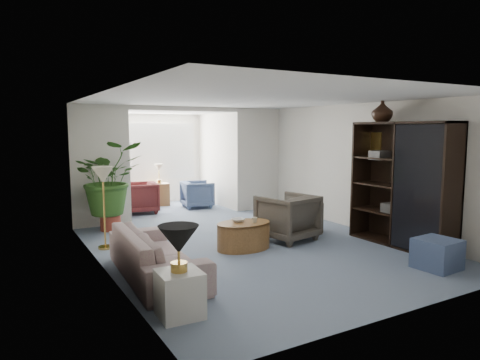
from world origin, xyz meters
TOP-DOWN VIEW (x-y plane):
  - floor at (0.00, 0.00)m, footprint 6.00×6.00m
  - sunroom_floor at (0.00, 4.10)m, footprint 2.60×2.60m
  - back_pier_left at (-1.90, 3.00)m, footprint 1.20×0.12m
  - back_pier_right at (1.90, 3.00)m, footprint 1.20×0.12m
  - back_header at (0.00, 3.00)m, footprint 2.60×0.12m
  - window_pane at (0.00, 5.18)m, footprint 2.20×0.02m
  - window_blinds at (0.00, 5.15)m, footprint 2.20×0.02m
  - framed_picture at (2.46, -0.10)m, footprint 0.04×0.50m
  - sofa at (-1.95, -0.50)m, footprint 0.96×2.22m
  - end_table at (-2.15, -1.85)m, footprint 0.48×0.48m
  - table_lamp at (-2.15, -1.85)m, footprint 0.44×0.44m
  - floor_lamp at (-2.24, 1.25)m, footprint 0.36×0.36m
  - coffee_table at (-0.23, 0.08)m, footprint 0.96×0.96m
  - coffee_bowl at (-0.28, 0.18)m, footprint 0.22×0.22m
  - coffee_cup at (-0.08, -0.02)m, footprint 0.10×0.10m
  - wingback_chair at (0.77, 0.21)m, footprint 1.06×1.08m
  - side_table_dark at (1.47, 0.51)m, footprint 0.54×0.46m
  - entertainment_cabinet at (2.23, -1.08)m, footprint 0.51×1.92m
  - cabinet_urn at (2.23, -0.58)m, footprint 0.36×0.36m
  - ottoman at (1.68, -2.20)m, footprint 0.58×0.58m
  - plant_pot at (-1.85, 2.56)m, footprint 0.40×0.40m
  - house_plant at (-1.85, 2.56)m, footprint 1.31×1.13m
  - sunroom_chair_blue at (0.68, 4.00)m, footprint 0.84×0.82m
  - sunroom_chair_maroon at (-0.82, 4.00)m, footprint 0.92×0.90m
  - sunroom_table at (-0.07, 4.75)m, footprint 0.53×0.44m
  - shelf_clutter at (2.18, -1.16)m, footprint 0.30×1.16m

SIDE VIEW (x-z plane):
  - floor at x=0.00m, z-range 0.00..0.00m
  - sunroom_floor at x=0.00m, z-range 0.00..0.00m
  - plant_pot at x=-1.85m, z-range 0.00..0.32m
  - ottoman at x=1.68m, z-range 0.00..0.43m
  - coffee_table at x=-0.23m, z-range 0.00..0.45m
  - end_table at x=-2.15m, z-range 0.00..0.50m
  - side_table_dark at x=1.47m, z-range 0.00..0.58m
  - sunroom_table at x=-0.07m, z-range 0.00..0.58m
  - sofa at x=-1.95m, z-range 0.00..0.64m
  - sunroom_chair_blue at x=0.68m, z-range 0.00..0.68m
  - sunroom_chair_maroon at x=-0.82m, z-range 0.00..0.74m
  - wingback_chair at x=0.77m, z-range 0.00..0.84m
  - coffee_bowl at x=-0.28m, z-range 0.45..0.50m
  - coffee_cup at x=-0.08m, z-range 0.45..0.54m
  - table_lamp at x=-2.15m, z-range 0.70..1.00m
  - house_plant at x=-1.85m, z-range 0.32..1.77m
  - entertainment_cabinet at x=2.23m, z-range 0.00..2.13m
  - shelf_clutter at x=2.18m, z-range 0.56..1.62m
  - back_pier_left at x=-1.90m, z-range 0.00..2.50m
  - back_pier_right at x=1.90m, z-range 0.00..2.50m
  - floor_lamp at x=-2.24m, z-range 1.11..1.39m
  - window_pane at x=0.00m, z-range 0.65..2.15m
  - window_blinds at x=0.00m, z-range 0.65..2.15m
  - framed_picture at x=2.46m, z-range 1.50..1.90m
  - cabinet_urn at x=2.23m, z-range 2.13..2.51m
  - back_header at x=0.00m, z-range 2.40..2.50m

